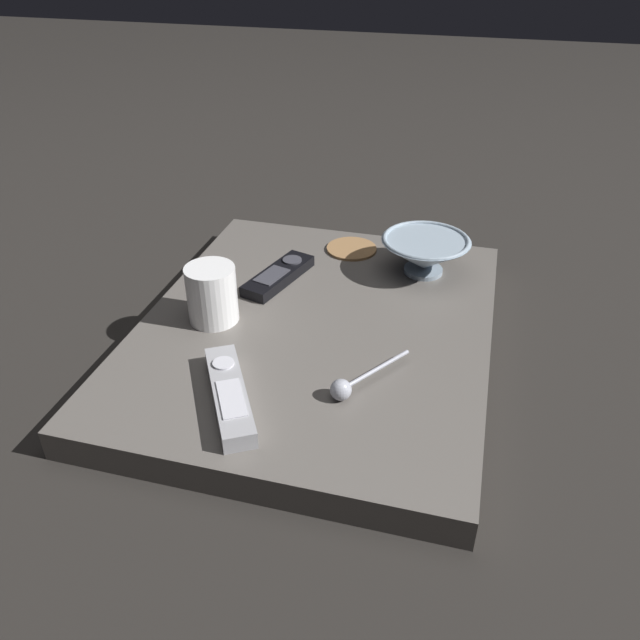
{
  "coord_description": "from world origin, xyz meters",
  "views": [
    {
      "loc": [
        -0.22,
        0.81,
        0.6
      ],
      "look_at": [
        -0.01,
        0.02,
        0.07
      ],
      "focal_mm": 35.53,
      "sensor_mm": 36.0,
      "label": 1
    }
  ],
  "objects": [
    {
      "name": "tv_remote_far",
      "position": [
        0.06,
        0.22,
        0.06
      ],
      "size": [
        0.13,
        0.19,
        0.03
      ],
      "color": "#9E9EA3",
      "rests_on": "table"
    },
    {
      "name": "drink_coaster",
      "position": [
        0.0,
        -0.26,
        0.05
      ],
      "size": [
        0.1,
        0.1,
        0.01
      ],
      "color": "olive",
      "rests_on": "table"
    },
    {
      "name": "teaspoon",
      "position": [
        -0.09,
        0.16,
        0.06
      ],
      "size": [
        0.09,
        0.12,
        0.03
      ],
      "color": "#A3A5B2",
      "rests_on": "table"
    },
    {
      "name": "ground_plane",
      "position": [
        0.0,
        0.0,
        0.0
      ],
      "size": [
        6.0,
        6.0,
        0.0
      ],
      "primitive_type": "plane",
      "color": "black"
    },
    {
      "name": "cereal_bowl",
      "position": [
        -0.14,
        -0.21,
        0.08
      ],
      "size": [
        0.16,
        0.16,
        0.07
      ],
      "color": "#8C9EAD",
      "rests_on": "table"
    },
    {
      "name": "tv_remote_near",
      "position": [
        0.1,
        -0.11,
        0.06
      ],
      "size": [
        0.09,
        0.17,
        0.02
      ],
      "color": "black",
      "rests_on": "table"
    },
    {
      "name": "coffee_mug",
      "position": [
        0.16,
        0.03,
        0.09
      ],
      "size": [
        0.08,
        0.08,
        0.09
      ],
      "color": "white",
      "rests_on": "table"
    },
    {
      "name": "table",
      "position": [
        0.0,
        0.0,
        0.02
      ],
      "size": [
        0.54,
        0.67,
        0.05
      ],
      "color": "#5B5651",
      "rests_on": "ground"
    }
  ]
}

